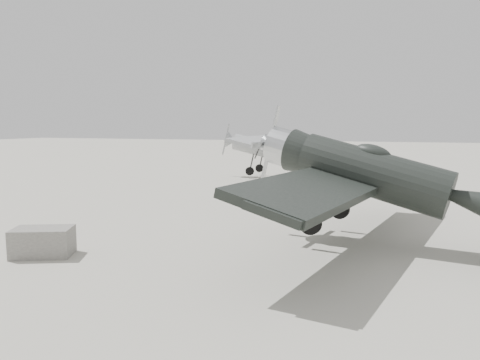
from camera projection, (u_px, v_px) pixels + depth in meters
The scene contains 4 objects.
ground at pixel (227, 221), 16.84m from camera, with size 160.00×160.00×0.00m, color #AFAA9B.
lowwing_monoplane at pixel (387, 179), 13.06m from camera, with size 8.28×11.49×3.69m.
highwing_monoplane at pixel (275, 148), 30.19m from camera, with size 7.64×10.67×3.05m.
equipment_block at pixel (43, 242), 12.36m from camera, with size 1.50×0.94×0.75m, color slate.
Camera 1 is at (5.88, -15.47, 3.48)m, focal length 35.00 mm.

